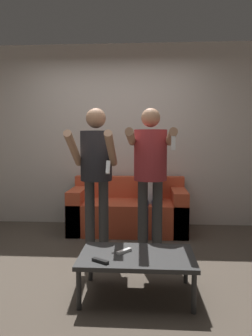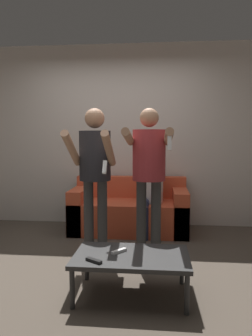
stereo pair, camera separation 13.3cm
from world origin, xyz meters
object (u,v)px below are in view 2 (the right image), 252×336
Objects in this scene: couch at (129,212)px; remote_far at (119,251)px; coffee_table at (131,258)px; remote_near at (94,261)px; person_standing_left at (95,164)px; person_standing_right at (149,163)px; person_seated at (151,187)px.

couch is 11.71× the size of remote_far.
remote_far is (0.07, -1.85, 0.09)m from couch.
remote_near reaches higher than coffee_table.
coffee_table is at bearing -61.78° from person_standing_left.
person_standing_right reaches higher than person_seated.
person_standing_left is at bearing 118.22° from coffee_table.
couch is 0.98× the size of person_standing_left.
remote_near is at bearing -126.55° from remote_far.
remote_near is 1.06× the size of remote_far.
remote_far is at bearing -97.62° from person_seated.
remote_near is at bearing -79.60° from person_standing_left.
couch is 1.29m from person_standing_left.
remote_near is at bearing -110.09° from person_standing_right.
remote_far is (0.17, 0.23, 0.00)m from remote_near.
person_standing_left is 1.24m from coffee_table.
coffee_table is (-0.12, -1.76, -0.33)m from person_seated.
person_standing_right is at bearing 82.61° from coffee_table.
person_standing_left reaches higher than person_seated.
person_standing_left is 11.96× the size of remote_far.
couch is at bearing 106.63° from person_standing_right.
person_seated is at bearing 86.05° from coffee_table.
person_standing_right reaches higher than couch.
person_seated is (0.30, -0.13, 0.38)m from couch.
person_standing_left reaches higher than couch.
person_standing_left is at bearing -124.76° from person_seated.
person_standing_right is at bearing 75.24° from remote_far.
person_standing_left is 1.00× the size of person_standing_right.
person_seated is (0.01, 0.87, -0.39)m from person_standing_right.
remote_far is at bearing -104.76° from person_standing_right.
coffee_table is at bearing -97.39° from person_standing_right.
couch is 0.50m from person_seated.
couch is at bearing 95.51° from coffee_table.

